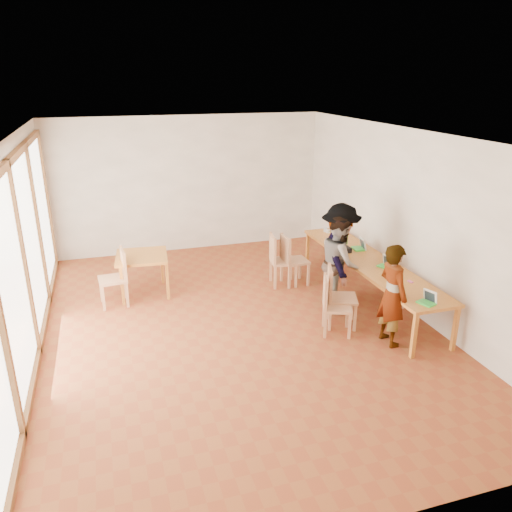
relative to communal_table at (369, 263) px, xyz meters
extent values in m
plane|color=brown|center=(-2.50, -0.28, -0.70)|extent=(8.00, 8.00, 0.00)
cube|color=white|center=(-2.50, 3.72, 0.80)|extent=(6.00, 0.10, 3.00)
cube|color=white|center=(-2.50, -4.28, 0.80)|extent=(6.00, 0.10, 3.00)
cube|color=white|center=(0.50, -0.28, 0.80)|extent=(0.10, 8.00, 3.00)
cube|color=white|center=(-5.46, -0.28, 0.80)|extent=(0.10, 8.00, 3.00)
cube|color=white|center=(-2.50, -0.28, 2.32)|extent=(6.00, 8.00, 0.04)
cube|color=orange|center=(0.00, 0.00, 0.02)|extent=(0.80, 4.00, 0.05)
cube|color=orange|center=(-0.34, -1.94, -0.35)|extent=(0.06, 0.06, 0.70)
cube|color=orange|center=(-0.34, 1.94, -0.35)|extent=(0.06, 0.06, 0.70)
cube|color=orange|center=(0.34, -1.94, -0.35)|extent=(0.06, 0.06, 0.70)
cube|color=orange|center=(0.34, 1.94, -0.35)|extent=(0.06, 0.06, 0.70)
cube|color=orange|center=(-3.78, 1.45, 0.02)|extent=(0.90, 0.90, 0.05)
cube|color=orange|center=(-4.17, 1.06, -0.35)|extent=(0.05, 0.05, 0.70)
cube|color=orange|center=(-4.17, 1.84, -0.35)|extent=(0.05, 0.05, 0.70)
cube|color=orange|center=(-3.39, 1.06, -0.35)|extent=(0.05, 0.05, 0.70)
cube|color=orange|center=(-3.39, 1.84, -0.35)|extent=(0.05, 0.05, 0.70)
cube|color=tan|center=(-1.05, -0.95, -0.26)|extent=(0.55, 0.55, 0.04)
cube|color=tan|center=(-1.24, -0.88, -0.02)|extent=(0.19, 0.42, 0.45)
cube|color=tan|center=(-0.87, -0.74, -0.23)|extent=(0.59, 0.59, 0.04)
cube|color=tan|center=(-1.06, -0.67, 0.03)|extent=(0.20, 0.44, 0.48)
cube|color=tan|center=(-1.19, 1.09, -0.23)|extent=(0.52, 0.52, 0.04)
cube|color=tan|center=(-1.40, 1.12, 0.04)|extent=(0.10, 0.47, 0.49)
cube|color=tan|center=(-0.97, 1.06, -0.24)|extent=(0.47, 0.47, 0.04)
cube|color=tan|center=(-1.17, 1.05, 0.02)|extent=(0.06, 0.46, 0.48)
cube|color=tan|center=(-4.32, 1.12, -0.23)|extent=(0.50, 0.50, 0.04)
cube|color=tan|center=(-4.11, 1.14, 0.03)|extent=(0.08, 0.46, 0.48)
imported|color=gray|center=(-0.43, -1.44, 0.07)|extent=(0.41, 0.59, 1.56)
imported|color=gray|center=(-0.62, -0.08, 0.12)|extent=(0.83, 0.95, 1.64)
imported|color=gray|center=(-0.56, 0.04, 0.19)|extent=(1.03, 1.32, 1.79)
cube|color=green|center=(-0.10, -1.80, 0.06)|extent=(0.23, 0.27, 0.02)
cube|color=white|center=(-0.03, -1.77, 0.14)|extent=(0.14, 0.22, 0.19)
cube|color=green|center=(0.09, -0.37, 0.06)|extent=(0.25, 0.29, 0.03)
cube|color=white|center=(0.17, -0.34, 0.15)|extent=(0.15, 0.23, 0.20)
cube|color=green|center=(0.09, 0.59, 0.06)|extent=(0.21, 0.28, 0.03)
cube|color=white|center=(0.18, 0.58, 0.15)|extent=(0.10, 0.24, 0.21)
imported|color=gold|center=(0.03, -0.67, 0.10)|extent=(0.15, 0.15, 0.10)
cylinder|color=#207B2F|center=(0.03, 0.96, 0.19)|extent=(0.07, 0.07, 0.28)
cylinder|color=silver|center=(-0.02, 1.79, 0.09)|extent=(0.07, 0.07, 0.09)
cylinder|color=white|center=(0.00, 1.70, 0.08)|extent=(0.08, 0.08, 0.06)
cube|color=#CB4886|center=(0.13, -1.05, 0.05)|extent=(0.05, 0.10, 0.01)
cube|color=black|center=(-0.19, 0.56, 0.09)|extent=(0.16, 0.26, 0.09)
camera|label=1|loc=(-4.28, -7.21, 3.10)|focal=35.00mm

